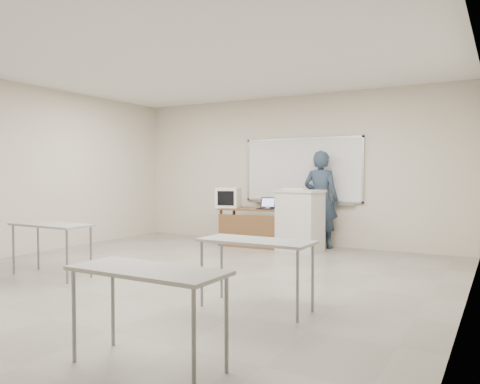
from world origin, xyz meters
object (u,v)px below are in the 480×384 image
Objects in this scene: keyboard at (294,189)px; instructor_desk at (253,219)px; crt_monitor at (229,198)px; laptop at (267,206)px; mouse at (268,208)px; presenter at (321,199)px; whiteboard at (302,171)px; podium at (300,220)px.

instructor_desk is at bearing -161.79° from keyboard.
crt_monitor is 0.87m from laptop.
crt_monitor reaches higher than instructor_desk.
instructor_desk is 2.85× the size of crt_monitor.
keyboard is at bearing -11.21° from crt_monitor.
laptop is at bearing 136.92° from mouse.
presenter reaches higher than keyboard.
crt_monitor is (-1.25, -0.79, -0.53)m from whiteboard.
podium is 0.65m from mouse.
laptop is at bearing -116.40° from whiteboard.
podium is 0.60× the size of presenter.
whiteboard is 5.27× the size of keyboard.
mouse is at bearing -111.39° from whiteboard.
podium is at bearing 70.21° from presenter.
mouse is at bearing -146.82° from keyboard.
keyboard is at bearing 7.13° from laptop.
instructor_desk is 1.22× the size of podium.
instructor_desk is 1.36m from presenter.
whiteboard reaches higher than mouse.
laptop is 0.10m from mouse.
crt_monitor is 0.93m from mouse.
instructor_desk is (-0.70, -0.78, -0.95)m from whiteboard.
presenter reaches higher than podium.
laptop is (0.31, -0.02, 0.27)m from instructor_desk.
presenter is at bearing 78.44° from podium.
presenter is at bearing 3.18° from crt_monitor.
podium reaches higher than mouse.
whiteboard is 2.21× the size of podium.
podium is at bearing -2.74° from instructor_desk.
whiteboard reaches higher than crt_monitor.
crt_monitor reaches higher than podium.
keyboard reaches higher than laptop.
whiteboard reaches higher than presenter.
whiteboard is 1.81× the size of instructor_desk.
whiteboard is 1.17m from mouse.
keyboard is 0.25× the size of presenter.
keyboard is at bearing -79.92° from whiteboard.
keyboard reaches higher than mouse.
instructor_desk is at bearing -131.95° from whiteboard.
presenter is at bearing -23.92° from whiteboard.
laptop reaches higher than mouse.
laptop is at bearing -6.46° from instructor_desk.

